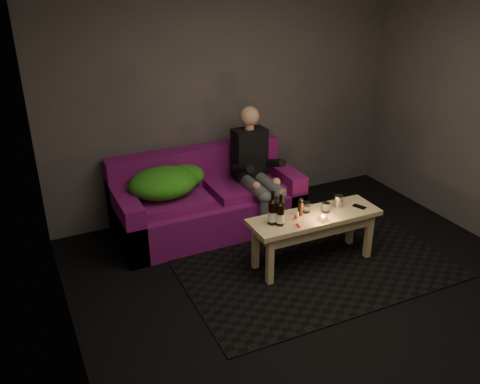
% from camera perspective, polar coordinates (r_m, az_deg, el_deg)
% --- Properties ---
extents(floor, '(4.50, 4.50, 0.00)m').
position_cam_1_polar(floor, '(4.30, 11.61, -13.19)').
color(floor, black).
rests_on(floor, ground).
extents(room, '(4.50, 4.50, 4.50)m').
position_cam_1_polar(room, '(3.91, 9.57, 10.13)').
color(room, silver).
rests_on(room, ground).
extents(rug, '(2.48, 1.82, 0.01)m').
position_cam_1_polar(rug, '(4.91, 7.72, -7.49)').
color(rug, black).
rests_on(rug, floor).
extents(sofa, '(1.89, 0.85, 0.81)m').
position_cam_1_polar(sofa, '(5.30, -3.83, -1.20)').
color(sofa, '#650D56').
rests_on(sofa, floor).
extents(green_blanket, '(0.83, 0.57, 0.28)m').
position_cam_1_polar(green_blanket, '(5.04, -8.27, 1.13)').
color(green_blanket, '#258919').
rests_on(green_blanket, sofa).
extents(person, '(0.34, 0.78, 1.26)m').
position_cam_1_polar(person, '(5.21, 1.80, 2.72)').
color(person, black).
rests_on(person, sofa).
extents(coffee_table, '(1.24, 0.41, 0.50)m').
position_cam_1_polar(coffee_table, '(4.67, 8.33, -3.54)').
color(coffee_table, tan).
rests_on(coffee_table, rug).
extents(beer_bottle_a, '(0.08, 0.08, 0.31)m').
position_cam_1_polar(beer_bottle_a, '(4.39, 3.66, -2.26)').
color(beer_bottle_a, black).
rests_on(beer_bottle_a, coffee_table).
extents(beer_bottle_b, '(0.07, 0.07, 0.29)m').
position_cam_1_polar(beer_bottle_b, '(4.38, 4.54, -2.47)').
color(beer_bottle_b, black).
rests_on(beer_bottle_b, coffee_table).
extents(salt_shaker, '(0.04, 0.04, 0.08)m').
position_cam_1_polar(salt_shaker, '(4.51, 6.36, -2.64)').
color(salt_shaker, silver).
rests_on(salt_shaker, coffee_table).
extents(pepper_mill, '(0.05, 0.05, 0.13)m').
position_cam_1_polar(pepper_mill, '(4.58, 6.79, -1.88)').
color(pepper_mill, black).
rests_on(pepper_mill, coffee_table).
extents(tumbler_back, '(0.10, 0.10, 0.10)m').
position_cam_1_polar(tumbler_back, '(4.65, 7.39, -1.70)').
color(tumbler_back, white).
rests_on(tumbler_back, coffee_table).
extents(tealight, '(0.06, 0.06, 0.04)m').
position_cam_1_polar(tealight, '(4.54, 9.30, -2.87)').
color(tealight, white).
rests_on(tealight, coffee_table).
extents(tumbler_front, '(0.09, 0.09, 0.09)m').
position_cam_1_polar(tumbler_front, '(4.68, 9.62, -1.72)').
color(tumbler_front, white).
rests_on(tumbler_front, coffee_table).
extents(steel_cup, '(0.10, 0.10, 0.11)m').
position_cam_1_polar(steel_cup, '(4.79, 10.98, -1.04)').
color(steel_cup, '#A8ABAF').
rests_on(steel_cup, coffee_table).
extents(smartphone, '(0.11, 0.14, 0.01)m').
position_cam_1_polar(smartphone, '(4.85, 13.24, -1.61)').
color(smartphone, black).
rests_on(smartphone, coffee_table).
extents(red_lighter, '(0.03, 0.07, 0.01)m').
position_cam_1_polar(red_lighter, '(4.42, 6.53, -3.77)').
color(red_lighter, red).
rests_on(red_lighter, coffee_table).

